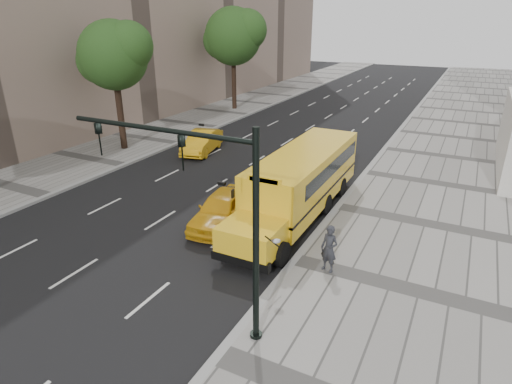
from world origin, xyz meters
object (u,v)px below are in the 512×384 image
at_px(tree_b, 114,55).
at_px(school_bus, 302,178).
at_px(taxi_near, 223,209).
at_px(pedestrian, 329,249).
at_px(tree_c, 234,36).
at_px(taxi_far, 202,142).
at_px(traffic_signal, 210,204).

bearing_deg(tree_b, school_bus, -15.02).
distance_m(taxi_near, pedestrian, 5.82).
height_order(tree_b, pedestrian, tree_b).
bearing_deg(tree_b, tree_c, 89.94).
xyz_separation_m(taxi_near, taxi_far, (-7.06, 8.95, -0.02)).
bearing_deg(tree_c, school_bus, -53.01).
bearing_deg(school_bus, taxi_near, -132.99).
bearing_deg(taxi_near, tree_b, 143.68).
bearing_deg(taxi_far, taxi_near, -64.61).
xyz_separation_m(taxi_far, pedestrian, (12.61, -10.68, 0.30)).
distance_m(tree_c, taxi_near, 26.50).
xyz_separation_m(taxi_near, traffic_signal, (3.38, -6.06, 3.32)).
height_order(school_bus, pedestrian, school_bus).
bearing_deg(tree_c, pedestrian, -53.94).
distance_m(tree_c, taxi_far, 15.95).
height_order(tree_b, taxi_near, tree_b).
bearing_deg(traffic_signal, pedestrian, 63.34).
distance_m(school_bus, pedestrian, 5.47).
bearing_deg(taxi_far, tree_c, 97.70).
bearing_deg(pedestrian, traffic_signal, -102.14).
relative_size(school_bus, pedestrian, 6.42).
xyz_separation_m(tree_b, school_bus, (14.92, -4.00, -4.71)).
distance_m(tree_b, tree_c, 15.79).
bearing_deg(taxi_near, taxi_far, 121.32).
distance_m(school_bus, taxi_near, 4.06).
height_order(tree_b, taxi_far, tree_b).
distance_m(tree_c, traffic_signal, 32.81).
bearing_deg(tree_c, traffic_signal, -61.50).
xyz_separation_m(taxi_near, pedestrian, (5.55, -1.73, 0.28)).
bearing_deg(taxi_near, school_bus, 40.05).
height_order(taxi_far, pedestrian, pedestrian).
height_order(tree_c, traffic_signal, tree_c).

